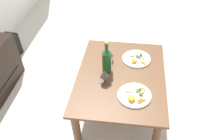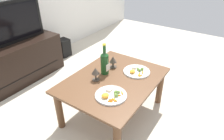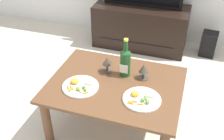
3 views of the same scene
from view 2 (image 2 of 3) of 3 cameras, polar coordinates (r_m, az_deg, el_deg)
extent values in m
plane|color=beige|center=(2.28, 0.43, -12.24)|extent=(6.40, 6.40, 0.00)
cube|color=brown|center=(2.00, 0.48, -2.85)|extent=(1.05, 0.81, 0.03)
cylinder|color=brown|center=(2.36, 13.68, -4.79)|extent=(0.07, 0.07, 0.43)
cylinder|color=brown|center=(2.05, -15.00, -11.11)|extent=(0.07, 0.07, 0.43)
cylinder|color=brown|center=(2.60, -0.18, -0.07)|extent=(0.07, 0.07, 0.43)
cube|color=black|center=(2.99, -25.44, 2.23)|extent=(1.16, 0.49, 0.54)
cube|color=black|center=(2.85, -22.28, -0.93)|extent=(0.93, 0.01, 0.01)
cube|color=black|center=(2.81, -27.88, 11.75)|extent=(0.96, 0.04, 0.52)
cube|color=black|center=(2.79, -27.63, 11.70)|extent=(0.88, 0.01, 0.44)
cube|color=black|center=(3.51, -13.78, 6.31)|extent=(0.20, 0.20, 0.30)
cylinder|color=#19471E|center=(2.03, -2.13, 1.65)|extent=(0.08, 0.08, 0.21)
cone|color=#19471E|center=(1.98, -2.19, 4.71)|extent=(0.08, 0.08, 0.04)
cylinder|color=#19471E|center=(1.95, -2.23, 6.13)|extent=(0.03, 0.03, 0.08)
cylinder|color=yellow|center=(1.93, -2.25, 7.39)|extent=(0.04, 0.04, 0.02)
cube|color=silver|center=(2.02, -1.13, 0.80)|extent=(0.07, 0.00, 0.08)
cylinder|color=#473D33|center=(1.98, -4.67, -2.78)|extent=(0.07, 0.07, 0.01)
cylinder|color=#473D33|center=(1.96, -4.71, -1.89)|extent=(0.02, 0.02, 0.07)
cone|color=#473D33|center=(1.93, -4.80, -0.24)|extent=(0.08, 0.08, 0.07)
cylinder|color=#473D33|center=(2.19, 0.29, 0.93)|extent=(0.08, 0.08, 0.01)
cylinder|color=#473D33|center=(2.18, 0.30, 1.64)|extent=(0.02, 0.02, 0.06)
cone|color=#473D33|center=(2.15, 0.30, 3.11)|extent=(0.08, 0.08, 0.07)
cylinder|color=white|center=(1.76, -0.32, -7.33)|extent=(0.29, 0.29, 0.01)
torus|color=white|center=(1.76, -0.32, -7.12)|extent=(0.28, 0.28, 0.01)
ellipsoid|color=orange|center=(1.72, -1.99, -7.40)|extent=(0.07, 0.06, 0.04)
cube|color=beige|center=(1.81, -0.74, -5.57)|extent=(0.07, 0.06, 0.02)
cylinder|color=orange|center=(1.70, -0.24, -8.55)|extent=(0.03, 0.04, 0.01)
cylinder|color=orange|center=(1.68, -0.50, -9.02)|extent=(0.03, 0.04, 0.01)
cylinder|color=orange|center=(1.70, 0.71, -8.64)|extent=(0.04, 0.03, 0.01)
cylinder|color=orange|center=(1.70, 0.50, -8.61)|extent=(0.03, 0.04, 0.01)
cylinder|color=orange|center=(1.69, 0.89, -8.71)|extent=(0.02, 0.04, 0.01)
cylinder|color=orange|center=(1.75, 1.91, -7.33)|extent=(0.03, 0.04, 0.01)
cylinder|color=orange|center=(1.78, 2.95, -6.60)|extent=(0.04, 0.04, 0.01)
sphere|color=olive|center=(1.73, 1.38, -7.30)|extent=(0.03, 0.03, 0.03)
sphere|color=olive|center=(1.73, 1.12, -7.26)|extent=(0.03, 0.03, 0.03)
sphere|color=olive|center=(1.77, 1.18, -6.26)|extent=(0.03, 0.03, 0.03)
sphere|color=olive|center=(1.77, 1.97, -6.33)|extent=(0.03, 0.03, 0.03)
sphere|color=olive|center=(1.77, 0.91, -6.49)|extent=(0.02, 0.02, 0.02)
cylinder|color=white|center=(2.11, 7.12, -0.47)|extent=(0.28, 0.28, 0.01)
torus|color=white|center=(2.11, 7.14, -0.28)|extent=(0.28, 0.28, 0.01)
ellipsoid|color=orange|center=(2.07, 5.91, -0.42)|extent=(0.06, 0.06, 0.03)
cube|color=beige|center=(2.16, 6.60, 0.84)|extent=(0.07, 0.06, 0.02)
cylinder|color=orange|center=(2.05, 7.88, -1.13)|extent=(0.04, 0.02, 0.01)
cylinder|color=orange|center=(2.03, 8.03, -1.62)|extent=(0.04, 0.03, 0.01)
cylinder|color=orange|center=(2.03, 8.10, -1.56)|extent=(0.04, 0.03, 0.01)
cylinder|color=orange|center=(2.09, 8.83, -0.69)|extent=(0.04, 0.03, 0.01)
sphere|color=olive|center=(2.12, 7.56, 0.27)|extent=(0.03, 0.03, 0.03)
sphere|color=olive|center=(2.10, 7.99, -0.04)|extent=(0.03, 0.03, 0.03)
sphere|color=olive|center=(2.13, 8.75, 0.33)|extent=(0.03, 0.03, 0.03)
camera|label=1|loc=(0.89, -79.34, 30.74)|focal=36.02mm
camera|label=3|loc=(2.04, 61.47, 22.44)|focal=43.41mm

